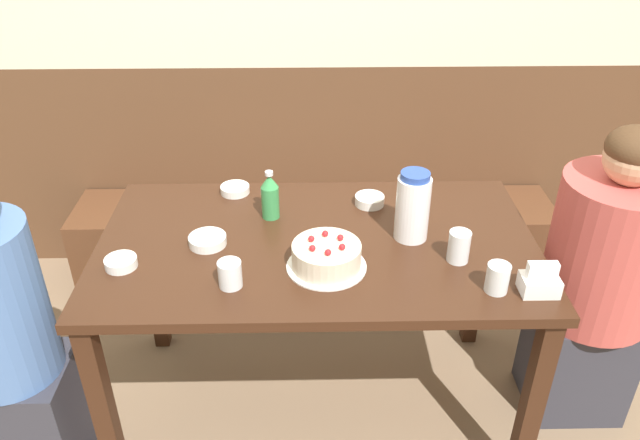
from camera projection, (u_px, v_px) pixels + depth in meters
name	position (u px, v px, depth m)	size (l,w,h in m)	color
ground_plane	(318.00, 402.00, 2.48)	(12.00, 12.00, 0.00)	#846B51
back_wall	(313.00, 18.00, 2.73)	(4.80, 0.04, 2.50)	brown
bench_seat	(315.00, 243.00, 3.08)	(2.28, 0.38, 0.42)	#56331E
dining_table	(317.00, 264.00, 2.13)	(1.46, 0.83, 0.77)	#381E11
birthday_cake	(326.00, 257.00, 1.93)	(0.25, 0.25, 0.10)	white
water_pitcher	(413.00, 206.00, 2.04)	(0.11, 0.11, 0.24)	white
soju_bottle	(270.00, 196.00, 2.17)	(0.06, 0.06, 0.18)	#388E4C
napkin_holder	(540.00, 282.00, 1.82)	(0.11, 0.08, 0.11)	white
bowl_soup_white	(121.00, 263.00, 1.95)	(0.10, 0.10, 0.03)	white
bowl_rice_small	(370.00, 200.00, 2.28)	(0.11, 0.11, 0.03)	white
bowl_side_dish	(208.00, 240.00, 2.05)	(0.12, 0.12, 0.03)	white
bowl_sauce_shallow	(235.00, 189.00, 2.36)	(0.11, 0.11, 0.03)	white
glass_water_tall	(498.00, 278.00, 1.83)	(0.07, 0.07, 0.09)	silver
glass_tumbler_short	(230.00, 274.00, 1.85)	(0.07, 0.07, 0.08)	silver
glass_shot_small	(459.00, 246.00, 1.96)	(0.07, 0.07, 0.10)	silver
person_teal_shirt	(598.00, 282.00, 2.19)	(0.39, 0.39, 1.17)	#33333D
person_pale_blue_shirt	(4.00, 343.00, 1.96)	(0.34, 0.32, 1.18)	#33333D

